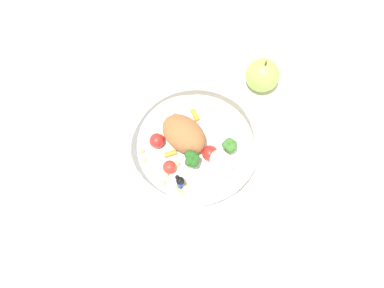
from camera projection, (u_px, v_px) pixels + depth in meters
ground_plane at (200, 150)px, 0.78m from camera, size 2.40×2.40×0.00m
food_container at (193, 145)px, 0.75m from camera, size 0.25×0.25×0.07m
loose_apple at (262, 75)px, 0.81m from camera, size 0.07×0.07×0.08m
folded_napkin at (78, 230)px, 0.71m from camera, size 0.17×0.16×0.01m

